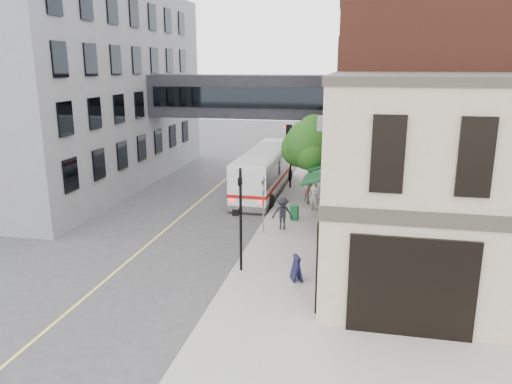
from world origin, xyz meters
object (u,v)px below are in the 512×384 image
at_px(bus, 265,169).
at_px(pedestrian_a, 314,195).
at_px(pedestrian_b, 311,187).
at_px(sandwich_board, 297,268).
at_px(newspaper_box, 294,213).
at_px(pedestrian_c, 283,213).

height_order(bus, pedestrian_a, bus).
height_order(pedestrian_a, pedestrian_b, pedestrian_b).
relative_size(pedestrian_a, sandwich_board, 1.74).
bearing_deg(newspaper_box, bus, 119.95).
bearing_deg(newspaper_box, pedestrian_a, 72.94).
xyz_separation_m(bus, newspaper_box, (2.93, -6.28, -1.07)).
bearing_deg(bus, sandwich_board, -74.04).
distance_m(bus, newspaper_box, 7.01).
height_order(pedestrian_a, sandwich_board, pedestrian_a).
bearing_deg(pedestrian_b, pedestrian_c, -125.43).
distance_m(pedestrian_a, pedestrian_b, 2.01).
bearing_deg(pedestrian_a, pedestrian_c, -90.96).
bearing_deg(pedestrian_a, bus, 150.25).
bearing_deg(pedestrian_c, pedestrian_b, 74.27).
bearing_deg(pedestrian_b, pedestrian_a, -105.31).
relative_size(pedestrian_c, sandwich_board, 1.67).
height_order(bus, sandwich_board, bus).
height_order(bus, pedestrian_c, bus).
bearing_deg(sandwich_board, newspaper_box, 73.68).
distance_m(bus, pedestrian_c, 8.45).
height_order(pedestrian_b, pedestrian_c, pedestrian_b).
distance_m(pedestrian_b, newspaper_box, 4.23).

